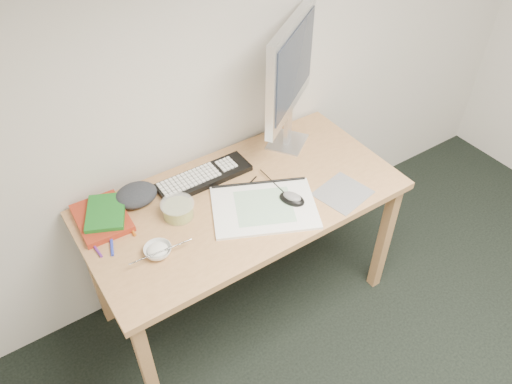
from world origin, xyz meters
TOP-DOWN VIEW (x-y plane):
  - desk at (-0.35, 1.43)m, footprint 1.40×0.70m
  - mousepad at (0.03, 1.21)m, footprint 0.25×0.24m
  - sketchpad at (-0.31, 1.32)m, footprint 0.53×0.47m
  - keyboard at (-0.43, 1.63)m, footprint 0.44×0.14m
  - monitor at (0.05, 1.64)m, footprint 0.47×0.35m
  - mouse at (-0.19, 1.28)m, footprint 0.12×0.14m
  - rice_bowl at (-0.80, 1.34)m, footprint 0.12×0.12m
  - chopsticks at (-0.80, 1.31)m, footprint 0.25×0.03m
  - fruit_tub at (-0.64, 1.48)m, footprint 0.16×0.16m
  - book_red at (-0.92, 1.64)m, footprint 0.21×0.27m
  - book_green at (-0.89, 1.63)m, footprint 0.23×0.26m
  - cloth_lump at (-0.75, 1.67)m, footprint 0.17×0.15m
  - pencil_pink at (-0.35, 1.46)m, footprint 0.18×0.04m
  - pencil_tan at (-0.31, 1.45)m, footprint 0.13×0.16m
  - pencil_black at (-0.30, 1.48)m, footprint 0.16×0.07m
  - marker_blue at (-0.93, 1.49)m, footprint 0.05×0.13m
  - marker_orange at (-0.83, 1.54)m, footprint 0.02×0.13m
  - marker_purple at (-1.00, 1.50)m, footprint 0.02×0.12m

SIDE VIEW (x-z plane):
  - desk at x=-0.35m, z-range 0.29..1.04m
  - mousepad at x=0.03m, z-range 0.75..0.75m
  - pencil_black at x=-0.30m, z-range 0.75..0.76m
  - pencil_pink at x=-0.35m, z-range 0.75..0.76m
  - pencil_tan at x=-0.31m, z-range 0.75..0.76m
  - marker_purple at x=-1.00m, z-range 0.75..0.76m
  - marker_orange at x=-0.83m, z-range 0.75..0.76m
  - marker_blue at x=-0.93m, z-range 0.75..0.76m
  - sketchpad at x=-0.31m, z-range 0.75..0.76m
  - keyboard at x=-0.43m, z-range 0.75..0.78m
  - book_red at x=-0.92m, z-range 0.75..0.78m
  - rice_bowl at x=-0.80m, z-range 0.75..0.78m
  - cloth_lump at x=-0.75m, z-range 0.75..0.81m
  - mouse at x=-0.19m, z-range 0.76..0.80m
  - fruit_tub at x=-0.64m, z-range 0.75..0.82m
  - book_green at x=-0.89m, z-range 0.78..0.80m
  - chopsticks at x=-0.80m, z-range 0.78..0.80m
  - monitor at x=0.05m, z-range 0.83..1.47m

